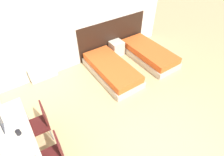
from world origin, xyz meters
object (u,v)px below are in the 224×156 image
bed_near_window (112,70)px  laptop (9,124)px  nightstand (116,48)px  chair_near_laptop (40,122)px  bed_near_door (149,54)px  chair_near_notebook (54,155)px

bed_near_window → laptop: laptop is taller
nightstand → chair_near_laptop: bearing=-151.2°
bed_near_window → nightstand: size_ratio=4.14×
bed_near_door → chair_near_laptop: (-3.74, -0.86, 0.31)m
bed_near_door → laptop: laptop is taller
nightstand → laptop: size_ratio=1.48×
nightstand → chair_near_notebook: 3.87m
bed_near_door → bed_near_window: bearing=180.0°
bed_near_door → chair_near_notebook: 4.09m
nightstand → chair_near_notebook: size_ratio=0.53×
nightstand → chair_near_notebook: bearing=-141.1°
bed_near_door → nightstand: bearing=132.7°
chair_near_laptop → bed_near_window: bearing=26.1°
bed_near_door → nightstand: 1.08m
bed_near_door → laptop: bearing=-168.1°
nightstand → chair_near_laptop: 3.44m
nightstand → chair_near_laptop: size_ratio=0.53×
chair_near_notebook → bed_near_door: bearing=28.6°
laptop → chair_near_laptop: bearing=6.8°
chair_near_laptop → laptop: bearing=-171.6°
laptop → bed_near_window: bearing=21.7°
chair_near_laptop → laptop: (-0.45, -0.02, 0.35)m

